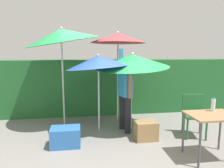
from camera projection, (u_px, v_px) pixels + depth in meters
The scene contains 12 objects.
ground_plane at pixel (114, 136), 4.41m from camera, with size 24.00×24.00×0.00m, color gray.
hedge_row at pixel (104, 86), 6.08m from camera, with size 8.00×0.70×1.58m, color #23602D.
umbrella_rainbow at pixel (61, 36), 4.81m from camera, with size 1.81×1.78×2.53m.
umbrella_orange at pixel (98, 62), 4.51m from camera, with size 1.47×1.46×1.81m.
umbrella_yellow at pixel (118, 38), 5.18m from camera, with size 1.41×1.41×2.32m.
umbrella_navy at pixel (132, 61), 4.62m from camera, with size 1.69×1.69×1.85m.
person_vendor at pixel (125, 91), 4.59m from camera, with size 0.30×0.55×1.88m.
chair_plastic at pixel (194, 113), 4.40m from camera, with size 0.53×0.53×0.89m.
cooler_box at pixel (66, 137), 3.93m from camera, with size 0.56×0.37×0.37m, color #2D6BB7.
crate_cardboard at pixel (146, 130), 4.23m from camera, with size 0.45×0.34×0.39m, color #9E7A4C.
folding_table at pixel (212, 120), 3.42m from camera, with size 0.80×0.60×0.77m.
bottle_water at pixel (213, 105), 3.58m from camera, with size 0.07×0.07×0.24m.
Camera 1 is at (-0.65, -4.13, 1.80)m, focal length 32.76 mm.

